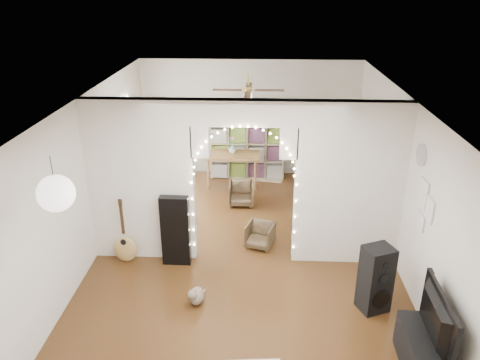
{
  "coord_description": "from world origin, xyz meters",
  "views": [
    {
      "loc": [
        0.25,
        -6.78,
        4.33
      ],
      "look_at": [
        -0.08,
        0.3,
        1.28
      ],
      "focal_mm": 35.0,
      "sensor_mm": 36.0,
      "label": 1
    }
  ],
  "objects_px": {
    "dining_chair_left": "(260,235)",
    "floor_speaker": "(376,279)",
    "dining_chair_right": "(241,193)",
    "dining_table": "(233,156)",
    "bookcase": "(247,142)",
    "acoustic_guitar": "(124,239)",
    "media_console": "(422,355)"
  },
  "relations": [
    {
      "from": "media_console",
      "to": "dining_chair_right",
      "type": "relative_size",
      "value": 1.89
    },
    {
      "from": "floor_speaker",
      "to": "dining_table",
      "type": "relative_size",
      "value": 0.83
    },
    {
      "from": "floor_speaker",
      "to": "media_console",
      "type": "xyz_separation_m",
      "value": [
        0.32,
        -1.15,
        -0.25
      ]
    },
    {
      "from": "acoustic_guitar",
      "to": "dining_table",
      "type": "xyz_separation_m",
      "value": [
        1.58,
        3.3,
        0.26
      ]
    },
    {
      "from": "acoustic_guitar",
      "to": "media_console",
      "type": "height_order",
      "value": "acoustic_guitar"
    },
    {
      "from": "acoustic_guitar",
      "to": "floor_speaker",
      "type": "xyz_separation_m",
      "value": [
        3.83,
        -1.03,
        0.07
      ]
    },
    {
      "from": "floor_speaker",
      "to": "dining_table",
      "type": "bearing_deg",
      "value": 94.4
    },
    {
      "from": "acoustic_guitar",
      "to": "media_console",
      "type": "distance_m",
      "value": 4.69
    },
    {
      "from": "acoustic_guitar",
      "to": "media_console",
      "type": "bearing_deg",
      "value": -11.87
    },
    {
      "from": "bookcase",
      "to": "dining_chair_right",
      "type": "bearing_deg",
      "value": -82.64
    },
    {
      "from": "dining_chair_left",
      "to": "media_console",
      "type": "bearing_deg",
      "value": -38.15
    },
    {
      "from": "media_console",
      "to": "bookcase",
      "type": "bearing_deg",
      "value": 112.45
    },
    {
      "from": "acoustic_guitar",
      "to": "floor_speaker",
      "type": "distance_m",
      "value": 3.97
    },
    {
      "from": "dining_chair_right",
      "to": "bookcase",
      "type": "bearing_deg",
      "value": 85.52
    },
    {
      "from": "acoustic_guitar",
      "to": "dining_chair_left",
      "type": "distance_m",
      "value": 2.31
    },
    {
      "from": "floor_speaker",
      "to": "dining_chair_left",
      "type": "relative_size",
      "value": 2.13
    },
    {
      "from": "bookcase",
      "to": "dining_chair_right",
      "type": "distance_m",
      "value": 1.6
    },
    {
      "from": "media_console",
      "to": "bookcase",
      "type": "relative_size",
      "value": 0.57
    },
    {
      "from": "floor_speaker",
      "to": "acoustic_guitar",
      "type": "bearing_deg",
      "value": 141.83
    },
    {
      "from": "acoustic_guitar",
      "to": "dining_chair_left",
      "type": "height_order",
      "value": "acoustic_guitar"
    },
    {
      "from": "dining_table",
      "to": "dining_chair_left",
      "type": "relative_size",
      "value": 2.55
    },
    {
      "from": "dining_table",
      "to": "dining_chair_right",
      "type": "bearing_deg",
      "value": -77.06
    },
    {
      "from": "media_console",
      "to": "dining_chair_left",
      "type": "xyz_separation_m",
      "value": [
        -1.93,
        2.79,
        -0.04
      ]
    },
    {
      "from": "acoustic_guitar",
      "to": "media_console",
      "type": "relative_size",
      "value": 0.97
    },
    {
      "from": "dining_chair_left",
      "to": "floor_speaker",
      "type": "bearing_deg",
      "value": -28.18
    },
    {
      "from": "acoustic_guitar",
      "to": "dining_table",
      "type": "bearing_deg",
      "value": 80.41
    },
    {
      "from": "floor_speaker",
      "to": "media_console",
      "type": "distance_m",
      "value": 1.22
    },
    {
      "from": "floor_speaker",
      "to": "dining_chair_right",
      "type": "bearing_deg",
      "value": 98.39
    },
    {
      "from": "floor_speaker",
      "to": "bookcase",
      "type": "distance_m",
      "value": 5.16
    },
    {
      "from": "media_console",
      "to": "dining_chair_right",
      "type": "distance_m",
      "value": 5.02
    },
    {
      "from": "floor_speaker",
      "to": "dining_chair_right",
      "type": "distance_m",
      "value": 3.87
    },
    {
      "from": "floor_speaker",
      "to": "dining_chair_right",
      "type": "relative_size",
      "value": 1.89
    }
  ]
}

